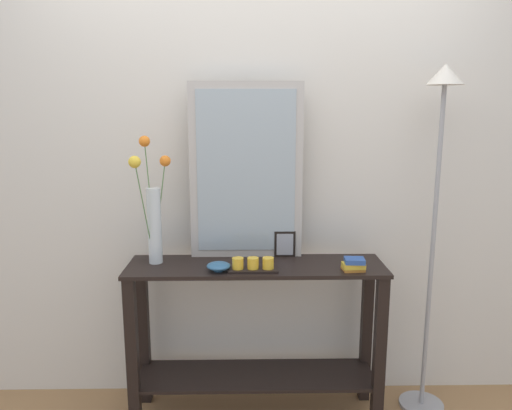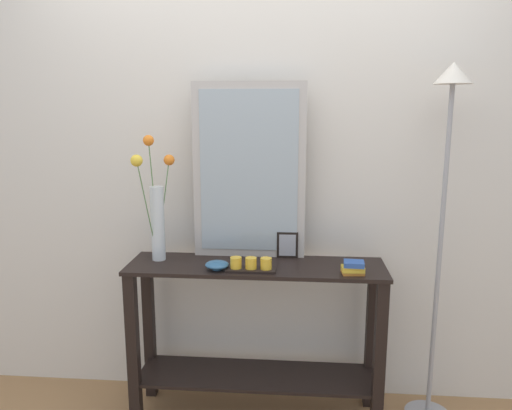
# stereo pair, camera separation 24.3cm
# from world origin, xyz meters

# --- Properties ---
(wall_back) EXTENTS (6.40, 0.08, 2.70)m
(wall_back) POSITION_xyz_m (0.00, 0.30, 1.35)
(wall_back) COLOR silver
(wall_back) RESTS_ON ground
(console_table) EXTENTS (1.31, 0.35, 0.85)m
(console_table) POSITION_xyz_m (0.00, 0.00, 0.51)
(console_table) COLOR black
(console_table) RESTS_ON ground
(mirror_leaning) EXTENTS (0.59, 0.03, 0.92)m
(mirror_leaning) POSITION_xyz_m (-0.05, 0.14, 1.30)
(mirror_leaning) COLOR #B7B2AD
(mirror_leaning) RESTS_ON console_table
(tall_vase_left) EXTENTS (0.17, 0.23, 0.65)m
(tall_vase_left) POSITION_xyz_m (-0.52, 0.04, 1.12)
(tall_vase_left) COLOR silver
(tall_vase_left) RESTS_ON console_table
(candle_tray) EXTENTS (0.24, 0.09, 0.07)m
(candle_tray) POSITION_xyz_m (-0.02, -0.10, 0.87)
(candle_tray) COLOR black
(candle_tray) RESTS_ON console_table
(picture_frame_small) EXTENTS (0.11, 0.01, 0.14)m
(picture_frame_small) POSITION_xyz_m (0.16, 0.13, 0.92)
(picture_frame_small) COLOR black
(picture_frame_small) RESTS_ON console_table
(decorative_bowl) EXTENTS (0.12, 0.12, 0.04)m
(decorative_bowl) POSITION_xyz_m (-0.18, -0.09, 0.87)
(decorative_bowl) COLOR #2D5B84
(decorative_bowl) RESTS_ON console_table
(book_stack) EXTENTS (0.11, 0.10, 0.06)m
(book_stack) POSITION_xyz_m (0.48, -0.10, 0.88)
(book_stack) COLOR orange
(book_stack) RESTS_ON console_table
(floor_lamp) EXTENTS (0.24, 0.24, 1.84)m
(floor_lamp) POSITION_xyz_m (0.92, 0.05, 1.24)
(floor_lamp) COLOR #9E9EA3
(floor_lamp) RESTS_ON ground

